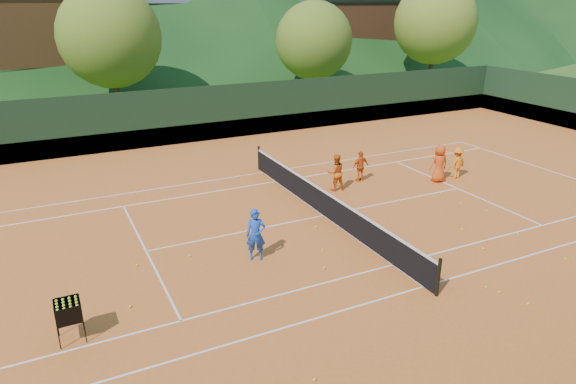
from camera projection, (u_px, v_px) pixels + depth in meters
name	position (u px, v px, depth m)	size (l,w,h in m)	color
ground	(324.00, 216.00, 18.67)	(400.00, 400.00, 0.00)	#305019
clay_court	(324.00, 216.00, 18.66)	(40.00, 24.00, 0.02)	#C65D20
coach	(256.00, 235.00, 15.27)	(0.59, 0.39, 1.61)	#1B47B2
student_a	(336.00, 172.00, 20.89)	(0.74, 0.58, 1.52)	orange
student_b	(361.00, 166.00, 21.95)	(0.78, 0.33, 1.34)	orange
student_c	(439.00, 164.00, 21.84)	(0.79, 0.51, 1.61)	#E44D14
student_d	(457.00, 163.00, 22.32)	(0.90, 0.52, 1.39)	orange
tennis_ball_0	(137.00, 265.00, 15.12)	(0.07, 0.07, 0.07)	yellow
tennis_ball_1	(486.00, 287.00, 13.98)	(0.07, 0.07, 0.07)	yellow
tennis_ball_2	(130.00, 306.00, 13.10)	(0.07, 0.07, 0.07)	yellow
tennis_ball_3	(190.00, 256.00, 15.67)	(0.07, 0.07, 0.07)	yellow
tennis_ball_4	(325.00, 268.00, 14.97)	(0.07, 0.07, 0.07)	yellow
tennis_ball_6	(61.00, 313.00, 12.82)	(0.07, 0.07, 0.07)	yellow
tennis_ball_7	(483.00, 249.00, 16.12)	(0.07, 0.07, 0.07)	yellow
tennis_ball_10	(323.00, 250.00, 16.03)	(0.07, 0.07, 0.07)	yellow
tennis_ball_12	(528.00, 304.00, 13.21)	(0.07, 0.07, 0.07)	yellow
tennis_ball_13	(462.00, 229.00, 17.46)	(0.07, 0.07, 0.07)	yellow
tennis_ball_14	(499.00, 292.00, 13.73)	(0.07, 0.07, 0.07)	yellow
tennis_ball_15	(487.00, 211.00, 18.99)	(0.07, 0.07, 0.07)	yellow
tennis_ball_16	(518.00, 234.00, 17.12)	(0.07, 0.07, 0.07)	yellow
tennis_ball_18	(487.00, 240.00, 16.66)	(0.07, 0.07, 0.07)	yellow
tennis_ball_19	(316.00, 227.00, 17.65)	(0.07, 0.07, 0.07)	yellow
tennis_ball_20	(314.00, 380.00, 10.58)	(0.07, 0.07, 0.07)	yellow
tennis_ball_21	(461.00, 203.00, 19.67)	(0.07, 0.07, 0.07)	yellow
tennis_ball_22	(565.00, 259.00, 15.48)	(0.07, 0.07, 0.07)	yellow
court_lines	(324.00, 215.00, 18.66)	(23.83, 11.03, 0.00)	silver
tennis_net	(324.00, 203.00, 18.48)	(0.10, 12.07, 1.10)	black
perimeter_fence	(325.00, 183.00, 18.22)	(40.40, 24.24, 3.00)	black
ball_hopper	(68.00, 312.00, 11.64)	(0.57, 0.57, 1.00)	black
chalet_left	(4.00, 24.00, 37.72)	(13.80, 9.93, 12.92)	beige
chalet_mid	(199.00, 26.00, 47.91)	(12.65, 8.82, 11.45)	beige
chalet_right	(349.00, 22.00, 50.23)	(11.50, 8.82, 11.91)	beige
tree_b	(110.00, 36.00, 31.96)	(6.40, 6.40, 8.40)	#3E2A19
tree_c	(314.00, 41.00, 37.13)	(5.60, 5.60, 7.35)	#402919
tree_d	(435.00, 23.00, 42.57)	(6.80, 6.80, 8.93)	#3C2818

